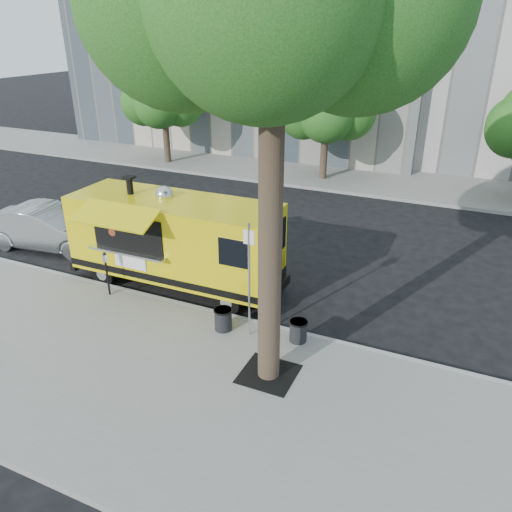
{
  "coord_description": "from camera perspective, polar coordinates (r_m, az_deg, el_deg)",
  "views": [
    {
      "loc": [
        6.04,
        -11.09,
        7.25
      ],
      "look_at": [
        1.03,
        0.0,
        1.57
      ],
      "focal_mm": 35.0,
      "sensor_mm": 36.0,
      "label": 1
    }
  ],
  "objects": [
    {
      "name": "trash_bin_right",
      "position": [
        12.36,
        4.85,
        -8.46
      ],
      "size": [
        0.46,
        0.46,
        0.55
      ],
      "color": "black",
      "rests_on": "sidewalk"
    },
    {
      "name": "trash_bin_left",
      "position": [
        12.77,
        -3.77,
        -7.16
      ],
      "size": [
        0.48,
        0.48,
        0.58
      ],
      "color": "black",
      "rests_on": "sidewalk"
    },
    {
      "name": "sidewalk",
      "position": [
        11.75,
        -13.07,
        -13.37
      ],
      "size": [
        60.0,
        6.0,
        0.15
      ],
      "primitive_type": "cube",
      "color": "gray",
      "rests_on": "ground"
    },
    {
      "name": "tree_well",
      "position": [
        11.44,
        1.43,
        -13.32
      ],
      "size": [
        1.2,
        1.2,
        0.02
      ],
      "primitive_type": "cube",
      "color": "black",
      "rests_on": "sidewalk"
    },
    {
      "name": "far_sidewalk",
      "position": [
        26.31,
        10.23,
        8.8
      ],
      "size": [
        60.0,
        5.0,
        0.15
      ],
      "primitive_type": "cube",
      "color": "gray",
      "rests_on": "ground"
    },
    {
      "name": "sign_post",
      "position": [
        11.84,
        -0.79,
        -2.1
      ],
      "size": [
        0.28,
        0.06,
        3.0
      ],
      "color": "silver",
      "rests_on": "sidewalk"
    },
    {
      "name": "ground",
      "position": [
        14.56,
        -3.71,
        -4.9
      ],
      "size": [
        120.0,
        120.0,
        0.0
      ],
      "primitive_type": "plane",
      "color": "black",
      "rests_on": "ground"
    },
    {
      "name": "sedan",
      "position": [
        18.94,
        -22.56,
        3.01
      ],
      "size": [
        4.81,
        2.25,
        1.52
      ],
      "primitive_type": "imported",
      "rotation": [
        0.0,
        0.0,
        1.71
      ],
      "color": "#9FA2A6",
      "rests_on": "ground"
    },
    {
      "name": "far_tree_a",
      "position": [
        28.57,
        -10.56,
        17.64
      ],
      "size": [
        3.42,
        3.42,
        5.36
      ],
      "color": "#33261C",
      "rests_on": "far_sidewalk"
    },
    {
      "name": "parking_meter",
      "position": [
        14.69,
        -16.74,
        -1.37
      ],
      "size": [
        0.11,
        0.11,
        1.33
      ],
      "color": "black",
      "rests_on": "sidewalk"
    },
    {
      "name": "food_truck",
      "position": [
        14.81,
        -9.39,
        1.89
      ],
      "size": [
        6.56,
        3.07,
        3.21
      ],
      "rotation": [
        0.0,
        0.0,
        0.01
      ],
      "color": "yellow",
      "rests_on": "ground"
    },
    {
      "name": "far_tree_b",
      "position": [
        25.04,
        8.1,
        16.95
      ],
      "size": [
        3.6,
        3.6,
        5.5
      ],
      "color": "#33261C",
      "rests_on": "far_sidewalk"
    },
    {
      "name": "curb",
      "position": [
        13.82,
        -5.52,
        -6.37
      ],
      "size": [
        60.0,
        0.14,
        0.16
      ],
      "primitive_type": "cube",
      "color": "#999993",
      "rests_on": "ground"
    }
  ]
}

